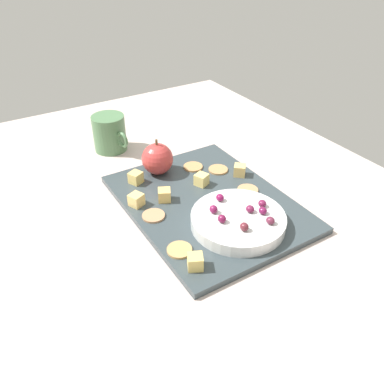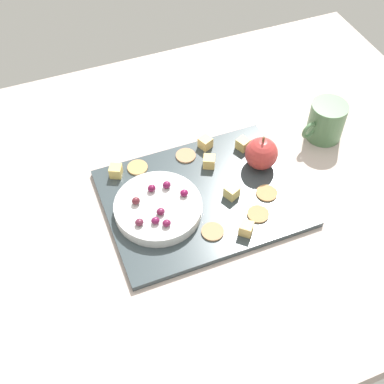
{
  "view_description": "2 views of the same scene",
  "coord_description": "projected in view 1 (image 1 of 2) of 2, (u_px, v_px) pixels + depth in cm",
  "views": [
    {
      "loc": [
        55.44,
        -31.87,
        51.52
      ],
      "look_at": [
        1.62,
        1.0,
        8.53
      ],
      "focal_mm": 37.12,
      "sensor_mm": 36.0,
      "label": 1
    },
    {
      "loc": [
        27.44,
        61.91,
        83.39
      ],
      "look_at": [
        4.59,
        3.94,
        8.02
      ],
      "focal_mm": 46.67,
      "sensor_mm": 36.0,
      "label": 2
    }
  ],
  "objects": [
    {
      "name": "cheese_cube_0",
      "position": [
        164.0,
        195.0,
        0.78
      ],
      "size": [
        3.25,
        3.25,
        2.42
      ],
      "primitive_type": "cube",
      "rotation": [
        0.0,
        0.0,
        1.11
      ],
      "color": "#F1C366",
      "rests_on": "platter"
    },
    {
      "name": "serving_dish",
      "position": [
        238.0,
        220.0,
        0.71
      ],
      "size": [
        17.12,
        17.12,
        2.26
      ],
      "primitive_type": "cylinder",
      "color": "silver",
      "rests_on": "platter"
    },
    {
      "name": "grape_4",
      "position": [
        262.0,
        203.0,
        0.73
      ],
      "size": [
        1.61,
        1.44,
        1.32
      ],
      "primitive_type": "ellipsoid",
      "color": "maroon",
      "rests_on": "serving_dish"
    },
    {
      "name": "grape_5",
      "position": [
        222.0,
        219.0,
        0.69
      ],
      "size": [
        1.61,
        1.44,
        1.42
      ],
      "primitive_type": "ellipsoid",
      "color": "maroon",
      "rests_on": "serving_dish"
    },
    {
      "name": "cup",
      "position": [
        110.0,
        133.0,
        0.96
      ],
      "size": [
        11.01,
        7.92,
        8.77
      ],
      "color": "#4E784E",
      "rests_on": "table"
    },
    {
      "name": "grape_2",
      "position": [
        250.0,
        209.0,
        0.71
      ],
      "size": [
        1.61,
        1.44,
        1.3
      ],
      "primitive_type": "ellipsoid",
      "color": "maroon",
      "rests_on": "serving_dish"
    },
    {
      "name": "grape_7",
      "position": [
        263.0,
        211.0,
        0.71
      ],
      "size": [
        1.61,
        1.44,
        1.29
      ],
      "primitive_type": "ellipsoid",
      "color": "maroon",
      "rests_on": "serving_dish"
    },
    {
      "name": "grape_6",
      "position": [
        220.0,
        198.0,
        0.74
      ],
      "size": [
        1.61,
        1.44,
        1.34
      ],
      "primitive_type": "ellipsoid",
      "color": "maroon",
      "rests_on": "serving_dish"
    },
    {
      "name": "cracker_2",
      "position": [
        218.0,
        170.0,
        0.88
      ],
      "size": [
        4.29,
        4.29,
        0.4
      ],
      "primitive_type": "cylinder",
      "color": "tan",
      "rests_on": "platter"
    },
    {
      "name": "cheese_cube_4",
      "position": [
        201.0,
        180.0,
        0.83
      ],
      "size": [
        3.19,
        3.19,
        2.42
      ],
      "primitive_type": "cube",
      "rotation": [
        0.0,
        0.0,
        0.41
      ],
      "color": "#F0D275",
      "rests_on": "platter"
    },
    {
      "name": "grape_3",
      "position": [
        270.0,
        221.0,
        0.69
      ],
      "size": [
        1.61,
        1.44,
        1.32
      ],
      "primitive_type": "ellipsoid",
      "color": "#612339",
      "rests_on": "serving_dish"
    },
    {
      "name": "apple_stem",
      "position": [
        156.0,
        142.0,
        0.83
      ],
      "size": [
        0.5,
        0.5,
        1.2
      ],
      "primitive_type": "cylinder",
      "color": "brown",
      "rests_on": "apple_whole"
    },
    {
      "name": "grape_0",
      "position": [
        214.0,
        209.0,
        0.71
      ],
      "size": [
        1.61,
        1.44,
        1.49
      ],
      "primitive_type": "ellipsoid",
      "color": "maroon",
      "rests_on": "serving_dish"
    },
    {
      "name": "table",
      "position": [
        184.0,
        215.0,
        0.81
      ],
      "size": [
        121.83,
        93.66,
        4.67
      ],
      "primitive_type": "cube",
      "color": "#BFACA4",
      "rests_on": "ground"
    },
    {
      "name": "cracker_3",
      "position": [
        193.0,
        167.0,
        0.89
      ],
      "size": [
        4.29,
        4.29,
        0.4
      ],
      "primitive_type": "cylinder",
      "color": "tan",
      "rests_on": "platter"
    },
    {
      "name": "platter",
      "position": [
        207.0,
        203.0,
        0.79
      ],
      "size": [
        38.41,
        29.51,
        1.26
      ],
      "primitive_type": "cube",
      "color": "#354145",
      "rests_on": "table"
    },
    {
      "name": "cracker_1",
      "position": [
        248.0,
        190.0,
        0.81
      ],
      "size": [
        4.29,
        4.29,
        0.4
      ],
      "primitive_type": "cylinder",
      "color": "tan",
      "rests_on": "platter"
    },
    {
      "name": "cracker_0",
      "position": [
        154.0,
        216.0,
        0.74
      ],
      "size": [
        4.29,
        4.29,
        0.4
      ],
      "primitive_type": "cylinder",
      "color": "tan",
      "rests_on": "platter"
    },
    {
      "name": "cheese_cube_2",
      "position": [
        240.0,
        170.0,
        0.86
      ],
      "size": [
        3.42,
        3.42,
        2.42
      ],
      "primitive_type": "cube",
      "rotation": [
        0.0,
        0.0,
        0.84
      ],
      "color": "#EAC36F",
      "rests_on": "platter"
    },
    {
      "name": "apple_whole",
      "position": [
        157.0,
        159.0,
        0.85
      ],
      "size": [
        6.82,
        6.82,
        6.82
      ],
      "primitive_type": "sphere",
      "color": "#B83836",
      "rests_on": "platter"
    },
    {
      "name": "cheese_cube_3",
      "position": [
        195.0,
        262.0,
        0.63
      ],
      "size": [
        3.24,
        3.24,
        2.42
      ],
      "primitive_type": "cube",
      "rotation": [
        0.0,
        0.0,
        1.11
      ],
      "color": "#E9C96A",
      "rests_on": "platter"
    },
    {
      "name": "cheese_cube_5",
      "position": [
        136.0,
        200.0,
        0.77
      ],
      "size": [
        3.17,
        3.17,
        2.42
      ],
      "primitive_type": "cube",
      "rotation": [
        0.0,
        0.0,
        0.39
      ],
      "color": "#E8C471",
      "rests_on": "platter"
    },
    {
      "name": "cheese_cube_1",
      "position": [
        136.0,
        178.0,
        0.83
      ],
      "size": [
        3.19,
        3.19,
        2.42
      ],
      "primitive_type": "cube",
      "rotation": [
        0.0,
        0.0,
        0.42
      ],
      "color": "#E5C66C",
      "rests_on": "platter"
    },
    {
      "name": "cracker_4",
      "position": [
        179.0,
        250.0,
        0.66
      ],
      "size": [
        4.29,
        4.29,
        0.4
      ],
      "primitive_type": "cylinder",
      "color": "tan",
      "rests_on": "platter"
    },
    {
      "name": "grape_1",
      "position": [
        244.0,
        227.0,
        0.67
      ],
      "size": [
        1.61,
        1.44,
        1.51
      ],
      "primitive_type": "ellipsoid",
      "color": "maroon",
      "rests_on": "serving_dish"
    }
  ]
}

